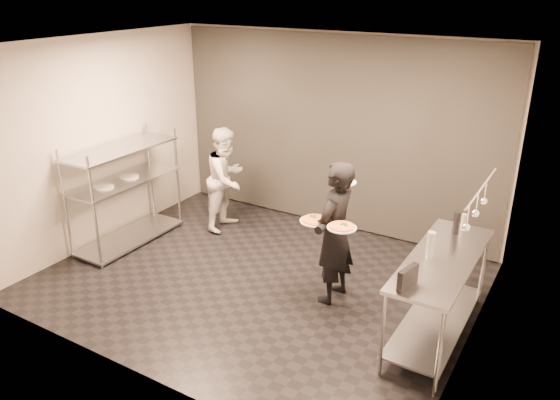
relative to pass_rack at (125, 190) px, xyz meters
The scene contains 13 objects.
room_shell 2.53m from the pass_rack, 28.77° to the left, with size 5.00×4.00×2.80m.
pass_rack is the anchor object (origin of this frame).
prep_counter 4.33m from the pass_rack, ahead, with size 0.60×1.80×0.92m.
utensil_rail 4.64m from the pass_rack, ahead, with size 0.07×1.20×0.31m.
waiter 3.11m from the pass_rack, ahead, with size 0.60×0.40×1.65m, color black.
chef 1.43m from the pass_rack, 50.47° to the left, with size 0.73×0.57×1.51m, color silver.
pizza_plate_near 2.95m from the pass_rack, ahead, with size 0.34×0.34×0.05m.
pizza_plate_far 3.31m from the pass_rack, ahead, with size 0.31×0.31×0.05m.
salad_plate 3.15m from the pass_rack, ahead, with size 0.26×0.26×0.07m.
pos_monitor 4.28m from the pass_rack, ahead, with size 0.05×0.27×0.19m, color black.
bottle_green 4.23m from the pass_rack, ahead, with size 0.08×0.08×0.28m, color gray.
bottle_clear 4.41m from the pass_rack, ahead, with size 0.05×0.05×0.18m, color gray.
bottle_dark 4.34m from the pass_rack, ahead, with size 0.07×0.07×0.25m, color black.
Camera 1 is at (3.24, -4.87, 3.44)m, focal length 35.00 mm.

